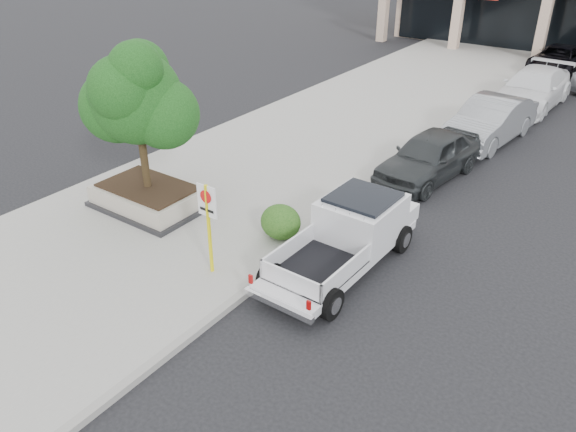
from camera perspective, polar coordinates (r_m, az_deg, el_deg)
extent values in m
plane|color=black|center=(12.49, 1.75, -10.18)|extent=(120.00, 120.00, 0.00)
cube|color=gray|center=(19.42, -1.87, 5.18)|extent=(8.00, 52.00, 0.15)
cube|color=gray|center=(17.53, 8.50, 2.12)|extent=(0.20, 52.00, 0.15)
cube|color=tan|center=(39.63, 9.70, 20.10)|extent=(0.55, 0.55, 4.20)
cube|color=black|center=(16.98, -13.82, 1.14)|extent=(3.20, 2.20, 0.12)
cube|color=#A39888|center=(16.84, -13.94, 2.07)|extent=(3.00, 2.00, 0.50)
cube|color=black|center=(16.72, -14.05, 2.93)|extent=(2.70, 1.70, 0.06)
cylinder|color=black|center=(16.27, -14.52, 6.51)|extent=(0.22, 0.22, 2.20)
sphere|color=#0E330E|center=(15.79, -15.19, 11.54)|extent=(2.50, 2.50, 2.50)
sphere|color=#0E330E|center=(15.58, -12.46, 10.09)|extent=(1.90, 1.90, 1.90)
sphere|color=#0E330E|center=(16.16, -14.82, 14.20)|extent=(1.60, 1.60, 1.60)
cylinder|color=yellow|center=(13.16, -8.02, -1.39)|extent=(0.09, 0.09, 2.30)
cube|color=white|center=(12.80, -8.24, 1.51)|extent=(0.55, 0.03, 0.78)
cylinder|color=red|center=(12.73, -8.37, 1.94)|extent=(0.32, 0.02, 0.32)
ellipsoid|color=#184413|center=(14.74, -0.75, -0.61)|extent=(1.10, 0.99, 0.93)
imported|color=#2A2D2E|center=(18.91, 14.11, 5.91)|extent=(2.40, 4.72, 1.54)
imported|color=gray|center=(22.70, 19.81, 9.07)|extent=(2.29, 5.17, 1.65)
imported|color=white|center=(27.73, 23.60, 11.77)|extent=(2.57, 5.77, 1.64)
imported|color=black|center=(34.67, 25.70, 14.17)|extent=(2.50, 5.04, 1.37)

